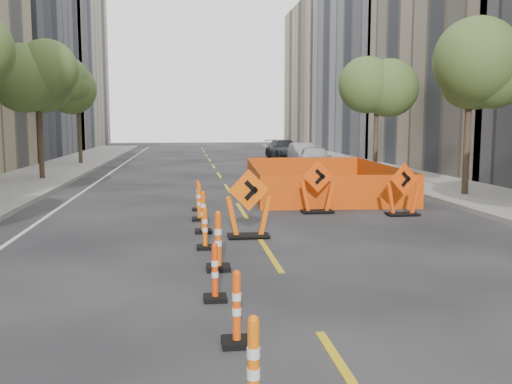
{
  "coord_description": "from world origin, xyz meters",
  "views": [
    {
      "loc": [
        -1.73,
        -7.58,
        2.77
      ],
      "look_at": [
        -0.06,
        5.83,
        1.1
      ],
      "focal_mm": 40.0,
      "sensor_mm": 36.0,
      "label": 1
    }
  ],
  "objects": [
    {
      "name": "bld_right_c",
      "position": [
        17.0,
        23.8,
        7.0
      ],
      "size": [
        12.0,
        16.0,
        14.0
      ],
      "primitive_type": "cube",
      "color": "gray",
      "rests_on": "ground"
    },
    {
      "name": "channelizer_2",
      "position": [
        -1.13,
        -0.79,
        0.48
      ],
      "size": [
        0.38,
        0.38,
        0.96
      ],
      "primitive_type": null,
      "color": "#EA4609",
      "rests_on": "ground"
    },
    {
      "name": "chevron_sign_center",
      "position": [
        2.25,
        9.27,
        0.8
      ],
      "size": [
        1.13,
        0.75,
        1.6
      ],
      "primitive_type": null,
      "rotation": [
        0.0,
        0.0,
        0.1
      ],
      "color": "#F1460A",
      "rests_on": "ground"
    },
    {
      "name": "sidewalk_right",
      "position": [
        9.0,
        12.0,
        0.07
      ],
      "size": [
        4.0,
        90.0,
        0.15
      ],
      "primitive_type": "cube",
      "color": "gray",
      "rests_on": "ground"
    },
    {
      "name": "safety_fence",
      "position": [
        3.46,
        14.2,
        0.55
      ],
      "size": [
        5.73,
        9.13,
        1.1
      ],
      "primitive_type": null,
      "rotation": [
        0.0,
        0.0,
        -0.06
      ],
      "color": "#D85D0B",
      "rests_on": "ground"
    },
    {
      "name": "channelizer_4",
      "position": [
        -1.14,
        2.87,
        0.56
      ],
      "size": [
        0.44,
        0.44,
        1.13
      ],
      "primitive_type": null,
      "color": "#E44C09",
      "rests_on": "ground"
    },
    {
      "name": "channelizer_1",
      "position": [
        -1.14,
        -2.61,
        0.51
      ],
      "size": [
        0.4,
        0.4,
        1.02
      ],
      "primitive_type": null,
      "color": "orange",
      "rests_on": "ground"
    },
    {
      "name": "channelizer_3",
      "position": [
        -1.3,
        1.04,
        0.46
      ],
      "size": [
        0.36,
        0.36,
        0.91
      ],
      "primitive_type": null,
      "color": "#E33B09",
      "rests_on": "ground"
    },
    {
      "name": "parked_car_near",
      "position": [
        5.25,
        22.8,
        0.75
      ],
      "size": [
        2.44,
        4.6,
        1.49
      ],
      "primitive_type": "imported",
      "rotation": [
        0.0,
        0.0,
        -0.16
      ],
      "color": "#B8B8BB",
      "rests_on": "ground"
    },
    {
      "name": "tree_l_c",
      "position": [
        -8.4,
        20.0,
        4.53
      ],
      "size": [
        2.8,
        2.8,
        5.95
      ],
      "color": "#382B1E",
      "rests_on": "ground"
    },
    {
      "name": "chevron_sign_right",
      "position": [
        4.66,
        8.49,
        0.78
      ],
      "size": [
        1.18,
        0.89,
        1.57
      ],
      "primitive_type": null,
      "rotation": [
        0.0,
        0.0,
        0.28
      ],
      "color": "#FF470A",
      "rests_on": "ground"
    },
    {
      "name": "parked_car_mid",
      "position": [
        6.01,
        29.4,
        0.69
      ],
      "size": [
        1.47,
        4.19,
        1.38
      ],
      "primitive_type": "imported",
      "rotation": [
        0.0,
        0.0,
        -0.0
      ],
      "color": "gray",
      "rests_on": "ground"
    },
    {
      "name": "chevron_sign_left",
      "position": [
        -0.25,
        5.8,
        0.83
      ],
      "size": [
        1.2,
        0.85,
        1.65
      ],
      "primitive_type": null,
      "rotation": [
        0.0,
        0.0,
        0.18
      ],
      "color": "#F35C0A",
      "rests_on": "ground"
    },
    {
      "name": "bld_right_d",
      "position": [
        17.0,
        40.2,
        10.0
      ],
      "size": [
        12.0,
        18.0,
        20.0
      ],
      "primitive_type": "cube",
      "color": "gray",
      "rests_on": "ground"
    },
    {
      "name": "channelizer_5",
      "position": [
        -1.33,
        4.69,
        0.47
      ],
      "size": [
        0.37,
        0.37,
        0.94
      ],
      "primitive_type": null,
      "color": "#F05C0A",
      "rests_on": "ground"
    },
    {
      "name": "channelizer_8",
      "position": [
        -1.36,
        10.17,
        0.48
      ],
      "size": [
        0.38,
        0.38,
        0.95
      ],
      "primitive_type": null,
      "color": "#FF470A",
      "rests_on": "ground"
    },
    {
      "name": "bld_left_e",
      "position": [
        -17.0,
        55.6,
        10.0
      ],
      "size": [
        12.0,
        20.0,
        20.0
      ],
      "primitive_type": "cube",
      "color": "gray",
      "rests_on": "ground"
    },
    {
      "name": "channelizer_6",
      "position": [
        -1.31,
        6.52,
        0.53
      ],
      "size": [
        0.42,
        0.42,
        1.06
      ],
      "primitive_type": null,
      "color": "#DC5509",
      "rests_on": "ground"
    },
    {
      "name": "tree_r_b",
      "position": [
        8.4,
        12.0,
        4.53
      ],
      "size": [
        2.8,
        2.8,
        5.95
      ],
      "color": "#382B1E",
      "rests_on": "ground"
    },
    {
      "name": "parked_car_far",
      "position": [
        5.61,
        34.56,
        0.72
      ],
      "size": [
        2.53,
        5.13,
        1.43
      ],
      "primitive_type": "imported",
      "rotation": [
        0.0,
        0.0,
        0.11
      ],
      "color": "black",
      "rests_on": "ground"
    },
    {
      "name": "ground_plane",
      "position": [
        0.0,
        0.0,
        0.0
      ],
      "size": [
        140.0,
        140.0,
        0.0
      ],
      "primitive_type": "plane",
      "color": "black"
    },
    {
      "name": "channelizer_7",
      "position": [
        -1.36,
        8.35,
        0.53
      ],
      "size": [
        0.42,
        0.42,
        1.06
      ],
      "primitive_type": null,
      "color": "#EB6009",
      "rests_on": "ground"
    },
    {
      "name": "tree_r_c",
      "position": [
        8.4,
        22.0,
        4.53
      ],
      "size": [
        2.8,
        2.8,
        5.95
      ],
      "color": "#382B1E",
      "rests_on": "ground"
    },
    {
      "name": "bld_right_e",
      "position": [
        17.0,
        58.6,
        8.0
      ],
      "size": [
        12.0,
        14.0,
        16.0
      ],
      "primitive_type": "cube",
      "color": "tan",
      "rests_on": "ground"
    },
    {
      "name": "tree_l_d",
      "position": [
        -8.4,
        30.0,
        4.53
      ],
      "size": [
        2.8,
        2.8,
        5.95
      ],
      "color": "#382B1E",
      "rests_on": "ground"
    }
  ]
}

